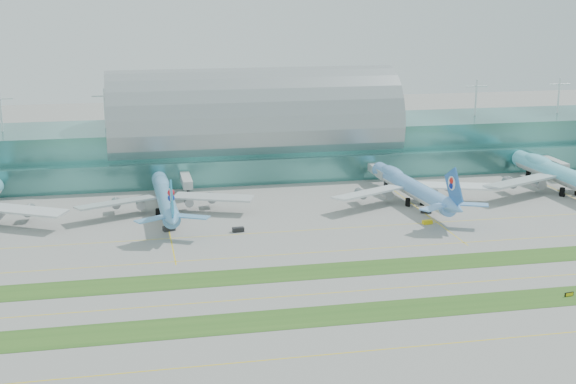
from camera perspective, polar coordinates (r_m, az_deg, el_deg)
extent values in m
plane|color=gray|center=(219.01, 2.89, -5.80)|extent=(700.00, 700.00, 0.00)
cube|color=#3D7A75|center=(339.37, -2.53, 3.25)|extent=(340.00, 42.00, 20.00)
cube|color=#3D7A75|center=(317.24, -1.84, 1.55)|extent=(340.00, 8.00, 10.00)
ellipsoid|color=#9EA5A8|center=(337.58, -2.55, 4.92)|extent=(340.00, 46.20, 16.17)
cylinder|color=white|center=(336.35, -2.57, 6.26)|extent=(0.80, 0.80, 16.00)
cube|color=#B2B7B7|center=(302.88, -7.28, 0.91)|extent=(3.50, 22.00, 3.00)
cylinder|color=black|center=(294.04, -7.10, -0.20)|extent=(1.00, 1.00, 4.00)
cube|color=#B2B7B7|center=(316.98, 6.36, 1.55)|extent=(3.50, 22.00, 3.00)
cylinder|color=black|center=(308.55, 6.91, 0.51)|extent=(1.00, 1.00, 4.00)
cube|color=#B2B7B7|center=(347.08, 18.25, 2.03)|extent=(3.50, 22.00, 3.00)
cylinder|color=black|center=(339.40, 19.02, 1.09)|extent=(1.00, 1.00, 4.00)
cube|color=#2D591E|center=(193.92, 4.96, -8.58)|extent=(420.00, 12.00, 0.08)
cube|color=#2D591E|center=(220.82, 2.76, -5.62)|extent=(420.00, 12.00, 0.08)
cube|color=yellow|center=(176.56, 6.82, -11.05)|extent=(420.00, 0.35, 0.01)
cube|color=yellow|center=(206.38, 3.86, -7.11)|extent=(420.00, 0.35, 0.01)
cube|color=yellow|center=(235.48, 1.80, -4.32)|extent=(420.00, 0.35, 0.01)
cube|color=yellow|center=(255.89, 0.67, -2.77)|extent=(420.00, 0.35, 0.01)
cube|color=silver|center=(272.21, -18.28, -1.23)|extent=(29.37, 20.83, 1.20)
cylinder|color=gray|center=(278.80, -18.88, -1.36)|extent=(3.99, 5.78, 3.34)
cylinder|color=#5D9DCE|center=(277.26, -8.75, -0.39)|extent=(6.86, 56.75, 5.66)
ellipsoid|color=#5D9DCE|center=(292.24, -8.99, 0.68)|extent=(5.74, 17.33, 4.04)
cone|color=#5D9DCE|center=(306.83, -9.17, 1.03)|extent=(5.76, 4.69, 5.66)
cone|color=#5D9DCE|center=(246.22, -8.20, -2.00)|extent=(5.55, 8.33, 5.38)
cube|color=silver|center=(275.05, -12.13, -0.74)|extent=(27.90, 17.12, 1.12)
cylinder|color=#979BA0|center=(280.36, -11.29, -0.82)|extent=(3.21, 5.09, 3.11)
cube|color=silver|center=(277.11, -5.33, -0.37)|extent=(28.07, 16.16, 1.12)
cylinder|color=#979BA0|center=(281.87, -6.28, -0.54)|extent=(3.21, 5.09, 3.11)
cube|color=#2B92C3|center=(246.43, -8.29, -0.60)|extent=(0.80, 12.02, 13.17)
cylinder|color=white|center=(246.97, -8.32, -0.23)|extent=(0.91, 4.40, 4.39)
cylinder|color=black|center=(299.12, -9.02, -0.14)|extent=(1.64, 1.64, 2.74)
cylinder|color=black|center=(274.68, -9.23, -1.46)|extent=(1.64, 1.64, 2.74)
cylinder|color=black|center=(275.03, -8.09, -1.39)|extent=(1.64, 1.64, 2.74)
cylinder|color=#6BA7EB|center=(290.58, 8.75, 0.36)|extent=(10.81, 59.85, 5.96)
ellipsoid|color=#6BA7EB|center=(304.96, 7.45, 1.39)|extent=(7.12, 18.51, 4.24)
cone|color=#6BA7EB|center=(319.13, 6.34, 1.70)|extent=(6.33, 5.28, 5.96)
cone|color=#6BA7EB|center=(261.25, 11.84, -1.12)|extent=(6.35, 9.08, 5.66)
cube|color=white|center=(282.23, 5.72, -0.05)|extent=(29.00, 19.41, 1.17)
cylinder|color=#93979B|center=(288.97, 6.13, -0.13)|extent=(3.69, 5.53, 3.27)
cube|color=white|center=(296.60, 11.94, 0.42)|extent=(29.67, 15.48, 1.17)
cylinder|color=#93979B|center=(299.57, 10.72, 0.22)|extent=(3.69, 5.53, 3.27)
cube|color=blue|center=(261.36, 11.71, 0.26)|extent=(1.61, 12.63, 13.85)
cylinder|color=white|center=(261.84, 11.63, 0.62)|extent=(1.24, 4.67, 4.61)
cylinder|color=black|center=(311.67, 6.98, 0.54)|extent=(1.73, 1.73, 2.88)
cylinder|color=black|center=(287.13, 8.51, -0.72)|extent=(1.73, 1.73, 2.88)
cylinder|color=black|center=(289.53, 9.55, -0.63)|extent=(1.73, 1.73, 2.88)
cylinder|color=#6FDBF6|center=(318.30, 19.07, 1.09)|extent=(9.28, 67.17, 6.70)
ellipsoid|color=#6FDBF6|center=(333.40, 17.38, 2.13)|extent=(7.14, 20.59, 4.77)
cone|color=#6FDBF6|center=(348.36, 15.91, 2.43)|extent=(6.90, 5.66, 6.70)
cube|color=silver|center=(306.60, 16.22, 0.74)|extent=(32.88, 20.71, 1.32)
cylinder|color=gray|center=(314.42, 16.43, 0.63)|extent=(3.90, 6.08, 3.67)
cylinder|color=black|center=(340.43, 16.72, 1.24)|extent=(1.94, 1.94, 3.24)
cylinder|color=black|center=(314.18, 18.92, 0.00)|extent=(1.94, 1.94, 3.24)
cube|color=black|center=(258.48, -8.46, -2.58)|extent=(4.20, 3.06, 1.54)
cube|color=black|center=(255.14, -3.56, -2.68)|extent=(3.80, 2.06, 1.43)
cube|color=yellow|center=(266.90, 9.88, -2.12)|extent=(3.43, 2.16, 1.24)
cube|color=black|center=(279.61, 9.79, -1.33)|extent=(4.00, 2.75, 1.53)
cube|color=black|center=(214.98, 19.36, -6.88)|extent=(2.63, 0.67, 1.11)
cube|color=gold|center=(214.86, 19.39, -6.89)|extent=(2.20, 0.39, 0.81)
cylinder|color=black|center=(214.53, 19.16, -6.99)|extent=(0.12, 0.12, 0.50)
cylinder|color=black|center=(215.65, 19.54, -6.91)|extent=(0.12, 0.12, 0.50)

